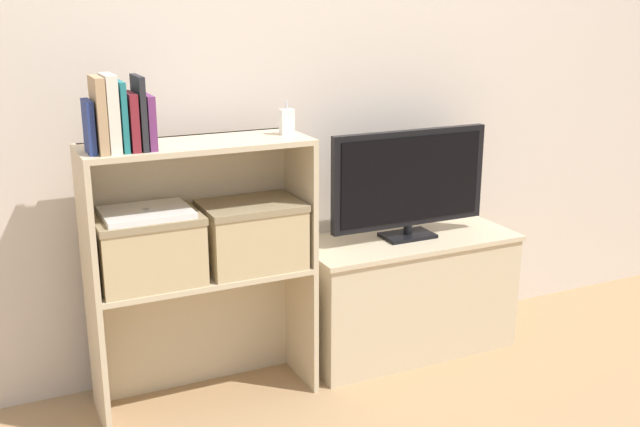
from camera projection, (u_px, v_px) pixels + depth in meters
ground_plane at (336, 388)px, 2.98m from camera, size 16.00×16.00×0.00m
wall_back at (291, 75)px, 3.02m from camera, size 10.00×0.05×2.40m
tv_stand at (406, 293)px, 3.26m from camera, size 0.94×0.41×0.52m
tv at (410, 181)px, 3.12m from camera, size 0.72×0.14×0.46m
bookshelf_lower_tier at (200, 316)px, 2.88m from camera, size 0.82×0.30×0.52m
bookshelf_upper_tier at (194, 189)px, 2.74m from camera, size 0.82×0.30×0.49m
book_navy at (89, 127)px, 2.42m from camera, size 0.02×0.12×0.17m
book_tan at (99, 115)px, 2.42m from camera, size 0.03×0.16×0.25m
book_ivory at (110, 113)px, 2.44m from camera, size 0.04×0.14×0.25m
book_teal at (121, 116)px, 2.46m from camera, size 0.02×0.14×0.23m
book_maroon at (131, 121)px, 2.47m from camera, size 0.03×0.15×0.19m
book_charcoal at (139, 113)px, 2.48m from camera, size 0.02×0.15×0.25m
book_plum at (148, 122)px, 2.50m from camera, size 0.03×0.14×0.18m
baby_monitor at (287, 122)px, 2.77m from camera, size 0.05×0.04×0.12m
storage_basket_left at (148, 246)px, 2.64m from camera, size 0.37×0.27×0.25m
storage_basket_right at (252, 232)px, 2.80m from camera, size 0.37×0.27×0.25m
laptop at (146, 212)px, 2.61m from camera, size 0.30×0.24×0.02m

